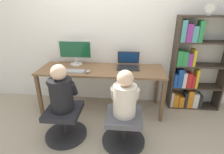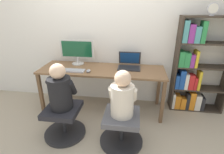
{
  "view_description": "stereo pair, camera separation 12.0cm",
  "coord_description": "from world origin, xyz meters",
  "px_view_note": "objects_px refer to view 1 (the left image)",
  "views": [
    {
      "loc": [
        0.41,
        -2.28,
        1.7
      ],
      "look_at": [
        0.19,
        0.11,
        0.69
      ],
      "focal_mm": 28.0,
      "sensor_mm": 36.0,
      "label": 1
    },
    {
      "loc": [
        0.53,
        -2.26,
        1.7
      ],
      "look_at": [
        0.19,
        0.11,
        0.69
      ],
      "focal_mm": 28.0,
      "sensor_mm": 36.0,
      "label": 2
    }
  ],
  "objects_px": {
    "person_at_laptop": "(125,96)",
    "desk_clock": "(210,9)",
    "office_chair_left": "(65,122)",
    "office_chair_right": "(124,127)",
    "person_at_monitor": "(61,91)",
    "desktop_monitor": "(75,52)",
    "bookshelf": "(191,70)",
    "keyboard": "(71,71)",
    "laptop": "(128,64)"
  },
  "relations": [
    {
      "from": "desktop_monitor",
      "to": "bookshelf",
      "type": "distance_m",
      "value": 1.94
    },
    {
      "from": "person_at_laptop",
      "to": "desk_clock",
      "type": "height_order",
      "value": "desk_clock"
    },
    {
      "from": "person_at_laptop",
      "to": "bookshelf",
      "type": "distance_m",
      "value": 1.44
    },
    {
      "from": "keyboard",
      "to": "person_at_laptop",
      "type": "relative_size",
      "value": 0.67
    },
    {
      "from": "laptop",
      "to": "bookshelf",
      "type": "bearing_deg",
      "value": 4.22
    },
    {
      "from": "office_chair_right",
      "to": "desk_clock",
      "type": "xyz_separation_m",
      "value": [
        1.14,
        0.91,
        1.4
      ]
    },
    {
      "from": "person_at_monitor",
      "to": "desktop_monitor",
      "type": "bearing_deg",
      "value": 93.74
    },
    {
      "from": "office_chair_left",
      "to": "bookshelf",
      "type": "bearing_deg",
      "value": 26.44
    },
    {
      "from": "bookshelf",
      "to": "keyboard",
      "type": "bearing_deg",
      "value": -169.09
    },
    {
      "from": "desktop_monitor",
      "to": "laptop",
      "type": "bearing_deg",
      "value": -3.97
    },
    {
      "from": "desktop_monitor",
      "to": "laptop",
      "type": "xyz_separation_m",
      "value": [
        0.89,
        -0.06,
        -0.17
      ]
    },
    {
      "from": "laptop",
      "to": "bookshelf",
      "type": "xyz_separation_m",
      "value": [
        1.03,
        0.08,
        -0.08
      ]
    },
    {
      "from": "office_chair_left",
      "to": "desk_clock",
      "type": "xyz_separation_m",
      "value": [
        1.94,
        0.87,
        1.4
      ]
    },
    {
      "from": "office_chair_right",
      "to": "person_at_laptop",
      "type": "height_order",
      "value": "person_at_laptop"
    },
    {
      "from": "keyboard",
      "to": "office_chair_right",
      "type": "relative_size",
      "value": 0.69
    },
    {
      "from": "person_at_monitor",
      "to": "desk_clock",
      "type": "relative_size",
      "value": 3.49
    },
    {
      "from": "laptop",
      "to": "office_chair_left",
      "type": "relative_size",
      "value": 0.63
    },
    {
      "from": "desk_clock",
      "to": "keyboard",
      "type": "bearing_deg",
      "value": -170.99
    },
    {
      "from": "office_chair_right",
      "to": "laptop",
      "type": "bearing_deg",
      "value": 87.9
    },
    {
      "from": "office_chair_right",
      "to": "bookshelf",
      "type": "height_order",
      "value": "bookshelf"
    },
    {
      "from": "person_at_laptop",
      "to": "desk_clock",
      "type": "xyz_separation_m",
      "value": [
        1.14,
        0.91,
        0.95
      ]
    },
    {
      "from": "desktop_monitor",
      "to": "person_at_monitor",
      "type": "distance_m",
      "value": 0.94
    },
    {
      "from": "laptop",
      "to": "person_at_laptop",
      "type": "relative_size",
      "value": 0.62
    },
    {
      "from": "keyboard",
      "to": "bookshelf",
      "type": "height_order",
      "value": "bookshelf"
    },
    {
      "from": "desktop_monitor",
      "to": "office_chair_right",
      "type": "height_order",
      "value": "desktop_monitor"
    },
    {
      "from": "laptop",
      "to": "office_chair_right",
      "type": "xyz_separation_m",
      "value": [
        -0.03,
        -0.89,
        -0.56
      ]
    },
    {
      "from": "office_chair_left",
      "to": "bookshelf",
      "type": "distance_m",
      "value": 2.13
    },
    {
      "from": "laptop",
      "to": "person_at_monitor",
      "type": "height_order",
      "value": "person_at_monitor"
    },
    {
      "from": "laptop",
      "to": "person_at_monitor",
      "type": "relative_size",
      "value": 0.59
    },
    {
      "from": "person_at_monitor",
      "to": "laptop",
      "type": "bearing_deg",
      "value": 45.58
    },
    {
      "from": "desktop_monitor",
      "to": "office_chair_right",
      "type": "relative_size",
      "value": 1.01
    },
    {
      "from": "office_chair_left",
      "to": "person_at_laptop",
      "type": "height_order",
      "value": "person_at_laptop"
    },
    {
      "from": "bookshelf",
      "to": "desk_clock",
      "type": "distance_m",
      "value": 0.94
    },
    {
      "from": "laptop",
      "to": "office_chair_left",
      "type": "distance_m",
      "value": 1.31
    },
    {
      "from": "desktop_monitor",
      "to": "person_at_laptop",
      "type": "xyz_separation_m",
      "value": [
        0.85,
        -0.95,
        -0.27
      ]
    },
    {
      "from": "laptop",
      "to": "office_chair_right",
      "type": "height_order",
      "value": "laptop"
    },
    {
      "from": "keyboard",
      "to": "office_chair_right",
      "type": "distance_m",
      "value": 1.15
    },
    {
      "from": "laptop",
      "to": "person_at_monitor",
      "type": "distance_m",
      "value": 1.18
    },
    {
      "from": "laptop",
      "to": "desk_clock",
      "type": "distance_m",
      "value": 1.4
    },
    {
      "from": "bookshelf",
      "to": "desk_clock",
      "type": "relative_size",
      "value": 8.85
    },
    {
      "from": "laptop",
      "to": "keyboard",
      "type": "distance_m",
      "value": 0.91
    },
    {
      "from": "office_chair_left",
      "to": "desk_clock",
      "type": "distance_m",
      "value": 2.55
    },
    {
      "from": "office_chair_left",
      "to": "desk_clock",
      "type": "height_order",
      "value": "desk_clock"
    },
    {
      "from": "keyboard",
      "to": "office_chair_left",
      "type": "xyz_separation_m",
      "value": [
        0.04,
        -0.56,
        -0.52
      ]
    },
    {
      "from": "office_chair_right",
      "to": "desk_clock",
      "type": "distance_m",
      "value": 2.03
    },
    {
      "from": "keyboard",
      "to": "person_at_laptop",
      "type": "distance_m",
      "value": 1.03
    },
    {
      "from": "laptop",
      "to": "desk_clock",
      "type": "bearing_deg",
      "value": 1.2
    },
    {
      "from": "laptop",
      "to": "office_chair_right",
      "type": "relative_size",
      "value": 0.63
    },
    {
      "from": "bookshelf",
      "to": "desktop_monitor",
      "type": "bearing_deg",
      "value": -179.56
    },
    {
      "from": "laptop",
      "to": "office_chair_right",
      "type": "bearing_deg",
      "value": -92.1
    }
  ]
}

